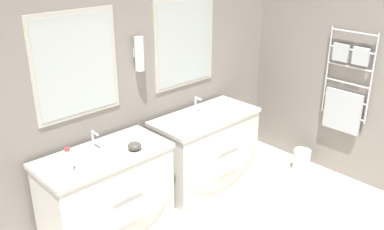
# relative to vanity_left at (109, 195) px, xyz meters

# --- Properties ---
(wall_back) EXTENTS (5.63, 0.17, 2.60)m
(wall_back) POSITION_rel_vanity_left_xyz_m (0.50, 0.38, 0.90)
(wall_back) COLOR gray
(wall_back) RESTS_ON ground_plane
(wall_right) EXTENTS (0.13, 4.31, 2.60)m
(wall_right) POSITION_rel_vanity_left_xyz_m (2.54, -0.86, 0.88)
(wall_right) COLOR gray
(wall_right) RESTS_ON ground_plane
(vanity_left) EXTENTS (1.15, 0.63, 0.81)m
(vanity_left) POSITION_rel_vanity_left_xyz_m (0.00, 0.00, 0.00)
(vanity_left) COLOR silver
(vanity_left) RESTS_ON ground_plane
(vanity_right) EXTENTS (1.15, 0.63, 0.81)m
(vanity_right) POSITION_rel_vanity_left_xyz_m (1.24, 0.00, 0.00)
(vanity_right) COLOR silver
(vanity_right) RESTS_ON ground_plane
(faucet_left) EXTENTS (0.17, 0.10, 0.16)m
(faucet_left) POSITION_rel_vanity_left_xyz_m (0.00, 0.17, 0.48)
(faucet_left) COLOR silver
(faucet_left) RESTS_ON vanity_left
(faucet_right) EXTENTS (0.17, 0.10, 0.16)m
(faucet_right) POSITION_rel_vanity_left_xyz_m (1.24, 0.17, 0.48)
(faucet_right) COLOR silver
(faucet_right) RESTS_ON vanity_right
(toiletry_bottle) EXTENTS (0.06, 0.06, 0.21)m
(toiletry_bottle) POSITION_rel_vanity_left_xyz_m (-0.36, -0.06, 0.50)
(toiletry_bottle) COLOR silver
(toiletry_bottle) RESTS_ON vanity_left
(amenity_bowl) EXTENTS (0.12, 0.12, 0.07)m
(amenity_bowl) POSITION_rel_vanity_left_xyz_m (0.23, -0.10, 0.44)
(amenity_bowl) COLOR #4C4742
(amenity_bowl) RESTS_ON vanity_left
(soap_dish) EXTENTS (0.12, 0.08, 0.04)m
(soap_dish) POSITION_rel_vanity_left_xyz_m (0.92, -0.08, 0.42)
(soap_dish) COLOR white
(soap_dish) RESTS_ON vanity_right
(waste_bin) EXTENTS (0.20, 0.20, 0.25)m
(waste_bin) POSITION_rel_vanity_left_xyz_m (2.26, -0.53, -0.28)
(waste_bin) COLOR silver
(waste_bin) RESTS_ON ground_plane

